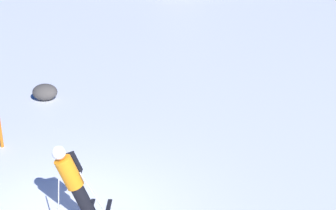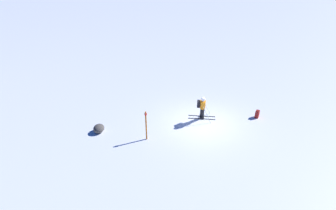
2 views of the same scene
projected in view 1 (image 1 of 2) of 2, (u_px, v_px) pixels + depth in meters
skier at (74, 181)px, 10.74m from camera, size 1.43×1.73×1.78m
exposed_boulder_0 at (45, 92)px, 16.52m from camera, size 0.74×0.63×0.48m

